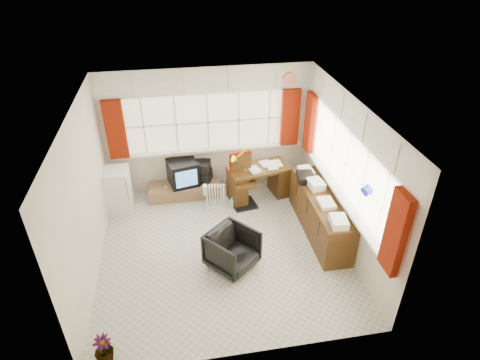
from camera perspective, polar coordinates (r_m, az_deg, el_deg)
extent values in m
plane|color=beige|center=(6.85, -2.38, -9.72)|extent=(4.00, 4.00, 0.00)
plane|color=beige|center=(7.84, -4.55, 6.94)|extent=(4.00, 0.00, 4.00)
plane|color=beige|center=(4.56, 0.74, -14.51)|extent=(4.00, 0.00, 4.00)
plane|color=beige|center=(6.23, -21.22, -2.54)|extent=(0.00, 4.00, 4.00)
plane|color=beige|center=(6.59, 14.86, 0.71)|extent=(0.00, 4.00, 4.00)
plane|color=white|center=(5.51, -2.96, 10.05)|extent=(4.00, 4.00, 0.00)
plane|color=beige|center=(7.74, -4.60, 8.22)|extent=(3.60, 0.00, 3.60)
cube|color=white|center=(7.95, -4.39, 4.28)|extent=(3.70, 0.12, 0.05)
cube|color=white|center=(7.73, -13.54, 7.39)|extent=(0.03, 0.02, 1.10)
cube|color=white|center=(7.71, -9.07, 7.82)|extent=(0.03, 0.02, 1.10)
cube|color=white|center=(7.73, -4.59, 8.19)|extent=(0.03, 0.02, 1.10)
cube|color=white|center=(7.80, -0.16, 8.52)|extent=(0.03, 0.02, 1.10)
cube|color=white|center=(7.91, 4.18, 8.79)|extent=(0.03, 0.02, 1.10)
plane|color=beige|center=(6.49, 14.94, 2.20)|extent=(0.00, 3.60, 3.60)
cube|color=white|center=(6.77, 13.96, -2.08)|extent=(0.12, 3.70, 0.05)
cube|color=white|center=(5.59, 19.52, -3.88)|extent=(0.02, 0.03, 1.10)
cube|color=white|center=(6.02, 17.02, -0.62)|extent=(0.02, 0.03, 1.10)
cube|color=white|center=(6.48, 14.86, 2.20)|extent=(0.02, 0.03, 1.10)
cube|color=white|center=(6.96, 12.99, 4.63)|extent=(0.02, 0.03, 1.10)
cube|color=white|center=(7.46, 11.36, 6.74)|extent=(0.02, 0.03, 1.10)
cube|color=maroon|center=(7.72, -17.27, 6.82)|extent=(0.35, 0.10, 1.15)
cube|color=maroon|center=(7.95, 7.14, 8.77)|extent=(0.35, 0.10, 1.15)
cube|color=maroon|center=(7.78, 9.89, 8.00)|extent=(0.10, 0.35, 1.15)
cube|color=maroon|center=(5.22, 21.27, -7.06)|extent=(0.10, 0.35, 1.15)
cube|color=white|center=(7.43, -4.85, 13.81)|extent=(3.95, 0.08, 0.48)
cube|color=white|center=(6.14, 15.80, 8.68)|extent=(0.08, 3.95, 0.48)
cube|color=#543613|center=(7.74, 2.69, 1.60)|extent=(1.26, 0.79, 0.05)
cube|color=#543613|center=(7.77, -0.41, -1.13)|extent=(0.37, 0.56, 0.62)
cube|color=#543613|center=(8.08, 5.55, 0.12)|extent=(0.37, 0.56, 0.62)
cube|color=white|center=(7.72, 2.69, 1.84)|extent=(0.25, 0.30, 0.02)
cube|color=white|center=(7.72, 2.70, 1.87)|extent=(0.25, 0.30, 0.02)
cube|color=white|center=(7.72, 2.70, 1.89)|extent=(0.25, 0.30, 0.02)
cube|color=white|center=(7.71, 2.70, 1.92)|extent=(0.25, 0.30, 0.02)
cylinder|color=yellow|center=(7.66, 0.66, 1.61)|extent=(0.11, 0.11, 0.02)
cylinder|color=yellow|center=(7.55, 0.66, 2.97)|extent=(0.03, 0.03, 0.42)
cone|color=yellow|center=(7.47, 0.67, 4.08)|extent=(0.19, 0.17, 0.17)
cube|color=black|center=(7.83, 0.56, -3.41)|extent=(0.51, 0.51, 0.04)
cylinder|color=silver|center=(7.70, 0.57, -1.99)|extent=(0.06, 0.06, 0.51)
cube|color=#543613|center=(7.56, 0.58, -0.39)|extent=(0.49, 0.48, 0.06)
cube|color=#543613|center=(7.59, 0.04, 2.17)|extent=(0.39, 0.11, 0.49)
cube|color=maroon|center=(7.58, 0.04, 2.30)|extent=(0.43, 0.13, 0.51)
imported|color=black|center=(6.35, -1.11, -9.87)|extent=(0.97, 0.97, 0.64)
cube|color=white|center=(7.73, -3.47, -3.86)|extent=(0.37, 0.19, 0.07)
cube|color=white|center=(7.58, -4.74, -2.26)|extent=(0.04, 0.11, 0.46)
cube|color=white|center=(7.58, -4.34, -2.25)|extent=(0.04, 0.11, 0.46)
cube|color=white|center=(7.58, -3.94, -2.24)|extent=(0.04, 0.11, 0.46)
cube|color=white|center=(7.58, -3.53, -2.24)|extent=(0.04, 0.11, 0.46)
cube|color=white|center=(7.58, -3.13, -2.23)|extent=(0.04, 0.11, 0.46)
cube|color=white|center=(7.58, -2.73, -2.22)|extent=(0.04, 0.11, 0.46)
cube|color=white|center=(7.58, -2.33, -2.21)|extent=(0.04, 0.11, 0.46)
cube|color=#543613|center=(7.13, 11.30, -4.67)|extent=(0.50, 2.00, 0.75)
cube|color=white|center=(6.28, 13.86, -5.85)|extent=(0.24, 0.32, 0.10)
cube|color=white|center=(6.67, 12.19, -3.11)|extent=(0.24, 0.32, 0.10)
cube|color=white|center=(7.08, 10.72, -0.67)|extent=(0.24, 0.32, 0.10)
cube|color=white|center=(7.51, 9.41, 1.49)|extent=(0.24, 0.32, 0.10)
cube|color=black|center=(7.25, 9.29, 0.39)|extent=(0.32, 0.39, 0.12)
cube|color=#916C48|center=(8.12, -7.88, -1.42)|extent=(1.40, 0.50, 0.25)
cube|color=black|center=(7.98, -8.13, 1.08)|extent=(0.65, 0.61, 0.50)
cube|color=#5195E5|center=(7.76, -7.61, 0.18)|extent=(0.41, 0.11, 0.34)
cube|color=black|center=(8.12, -6.19, 0.65)|extent=(0.67, 0.52, 0.21)
cube|color=black|center=(8.01, -6.28, 1.93)|extent=(0.62, 0.49, 0.21)
cube|color=white|center=(7.85, -17.07, -1.36)|extent=(0.51, 0.51, 0.85)
cube|color=silver|center=(7.54, -15.70, -1.46)|extent=(0.02, 0.02, 0.45)
imported|color=silver|center=(8.04, -10.47, -1.83)|extent=(0.15, 0.15, 0.30)
imported|color=#94DDD2|center=(7.73, -1.13, -3.19)|extent=(0.13, 0.13, 0.21)
imported|color=black|center=(5.56, -18.83, -21.86)|extent=(0.30, 0.30, 0.42)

